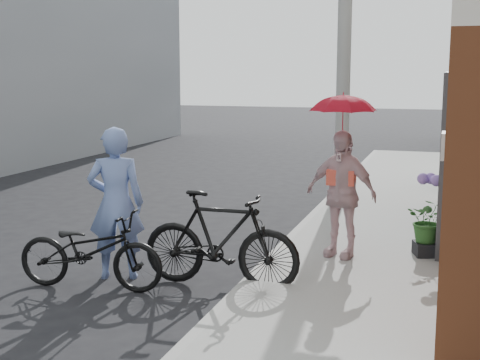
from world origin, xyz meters
The scene contains 11 objects.
ground centered at (0.00, 0.00, 0.00)m, with size 80.00×80.00×0.00m, color black.
sidewalk centered at (2.10, 2.00, 0.06)m, with size 2.20×24.00×0.12m, color gray.
curb centered at (0.94, 2.00, 0.06)m, with size 0.12×24.00×0.12m, color #9E9E99.
utility_pole centered at (1.10, 6.00, 3.50)m, with size 0.28×0.28×7.00m, color #9E9E99.
officer centered at (-0.79, -0.14, 0.98)m, with size 0.72×0.47×1.96m, color #697FBB.
bike_left centered at (-0.89, -0.65, 0.49)m, with size 0.65×1.85×0.97m, color black.
bike_right centered at (0.60, -0.09, 0.60)m, with size 0.56×2.00×1.20m, color black.
kimono_woman centered at (1.84, 1.34, 0.99)m, with size 1.02×0.43×1.74m, color beige.
parasol centered at (1.84, 1.34, 2.24)m, with size 0.86×0.86×0.75m, color red.
planter centered at (3.00, 1.72, 0.21)m, with size 0.35×0.35×0.18m, color black.
potted_plant centered at (3.00, 1.72, 0.62)m, with size 0.57×0.49×0.63m, color #2A5923.
Camera 1 is at (3.25, -7.61, 2.66)m, focal length 50.00 mm.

